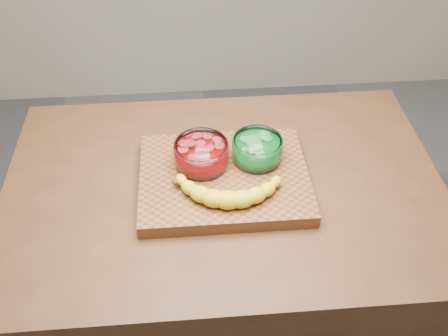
{
  "coord_description": "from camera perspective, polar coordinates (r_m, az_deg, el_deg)",
  "views": [
    {
      "loc": [
        -0.08,
        -0.95,
        1.87
      ],
      "look_at": [
        0.0,
        0.0,
        0.96
      ],
      "focal_mm": 40.0,
      "sensor_mm": 36.0,
      "label": 1
    }
  ],
  "objects": [
    {
      "name": "bowl_red",
      "position": [
        1.34,
        -2.58,
        1.57
      ],
      "size": [
        0.15,
        0.15,
        0.07
      ],
      "color": "white",
      "rests_on": "cutting_board"
    },
    {
      "name": "banana",
      "position": [
        1.26,
        0.6,
        -2.33
      ],
      "size": [
        0.31,
        0.15,
        0.04
      ],
      "primitive_type": null,
      "color": "yellow",
      "rests_on": "cutting_board"
    },
    {
      "name": "counter",
      "position": [
        1.71,
        -0.0,
        -12.5
      ],
      "size": [
        1.2,
        0.8,
        0.9
      ],
      "primitive_type": "cube",
      "color": "#4A2916",
      "rests_on": "ground"
    },
    {
      "name": "bowl_green",
      "position": [
        1.36,
        3.8,
        2.13
      ],
      "size": [
        0.14,
        0.14,
        0.06
      ],
      "color": "white",
      "rests_on": "cutting_board"
    },
    {
      "name": "cutting_board",
      "position": [
        1.35,
        -0.0,
        -1.24
      ],
      "size": [
        0.45,
        0.35,
        0.04
      ],
      "primitive_type": "cube",
      "color": "brown",
      "rests_on": "counter"
    }
  ]
}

